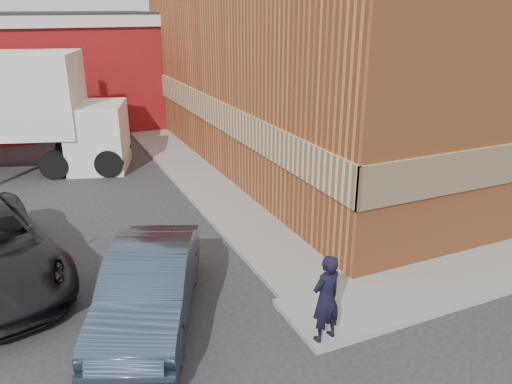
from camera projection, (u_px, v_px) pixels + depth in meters
name	position (u px, v px, depth m)	size (l,w,h in m)	color
ground	(293.00, 299.00, 10.69)	(90.00, 90.00, 0.00)	#28282B
brick_building	(376.00, 38.00, 20.01)	(14.25, 18.25, 9.36)	#AB592C
sidewalk_west	(192.00, 173.00, 18.57)	(1.80, 18.00, 0.12)	gray
man	(326.00, 298.00, 8.95)	(0.62, 0.41, 1.71)	black
sedan	(149.00, 287.00, 9.71)	(1.60, 4.58, 1.51)	#2E3B4D
box_truck	(8.00, 105.00, 18.12)	(9.21, 5.18, 4.36)	white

